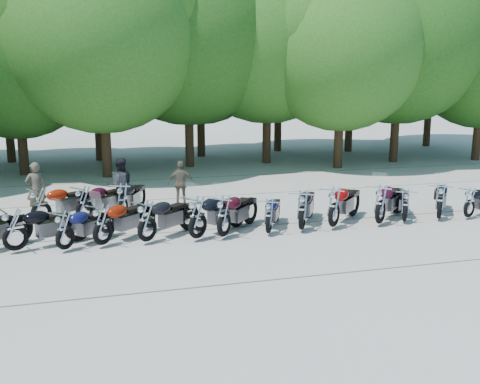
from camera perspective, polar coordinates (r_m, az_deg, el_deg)
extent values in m
plane|color=gray|center=(15.79, 1.43, -5.01)|extent=(90.00, 90.00, 0.00)
cylinder|color=#3A2614|center=(27.61, -21.26, 5.05)|extent=(0.44, 0.44, 3.31)
sphere|color=#286319|center=(27.46, -21.85, 12.65)|extent=(7.31, 7.31, 7.31)
cylinder|color=#3A2614|center=(25.85, -13.50, 5.81)|extent=(0.44, 0.44, 3.93)
sphere|color=#357721|center=(25.76, -13.99, 15.48)|extent=(8.70, 8.70, 8.70)
cylinder|color=#3A2614|center=(28.09, -5.18, 6.76)|extent=(0.44, 0.44, 4.13)
sphere|color=#286319|center=(28.05, -5.37, 16.11)|extent=(9.13, 9.13, 9.13)
cylinder|color=#3A2614|center=(29.19, 2.74, 6.96)|extent=(0.44, 0.44, 4.09)
sphere|color=#357721|center=(29.14, 2.83, 15.87)|extent=(9.04, 9.04, 9.04)
cylinder|color=#3A2614|center=(28.07, 10.00, 6.10)|extent=(0.44, 0.44, 3.62)
sphere|color=#357721|center=(27.95, 10.31, 14.30)|extent=(8.00, 8.00, 8.00)
cylinder|color=#3A2614|center=(30.61, 15.48, 6.67)|extent=(0.44, 0.44, 3.98)
sphere|color=#286319|center=(30.54, 15.96, 14.92)|extent=(8.79, 8.79, 8.79)
cylinder|color=#3A2614|center=(32.77, 23.01, 5.97)|extent=(0.44, 0.44, 3.41)
cylinder|color=#3A2614|center=(31.80, -22.40, 5.97)|extent=(0.44, 0.44, 3.52)
sphere|color=#357721|center=(31.69, -22.98, 12.99)|extent=(7.78, 7.78, 7.78)
cylinder|color=#3A2614|center=(31.03, -14.16, 6.29)|extent=(0.44, 0.44, 3.42)
sphere|color=#286319|center=(30.90, -14.53, 13.29)|extent=(7.56, 7.56, 7.56)
cylinder|color=#3A2614|center=(31.66, -3.99, 6.86)|extent=(0.44, 0.44, 3.56)
sphere|color=#286319|center=(31.55, -4.10, 14.02)|extent=(7.88, 7.88, 7.88)
cylinder|color=#3A2614|center=(33.89, 3.87, 7.37)|extent=(0.44, 0.44, 3.76)
sphere|color=#286319|center=(33.81, 3.97, 14.42)|extent=(8.31, 8.31, 8.31)
cylinder|color=#3A2614|center=(34.16, 11.03, 7.10)|extent=(0.44, 0.44, 3.63)
sphere|color=#357721|center=(34.06, 11.30, 13.85)|extent=(8.02, 8.02, 8.02)
cylinder|color=#3A2614|center=(37.89, 18.58, 7.73)|extent=(0.44, 0.44, 4.37)
sphere|color=#286319|center=(37.89, 19.09, 15.05)|extent=(9.67, 9.67, 9.67)
imported|color=#4F4738|center=(19.56, -20.02, 0.29)|extent=(0.73, 0.57, 1.78)
imported|color=black|center=(19.00, -12.07, 0.60)|extent=(1.03, 0.87, 1.89)
imported|color=brown|center=(19.85, -5.99, 0.88)|extent=(1.01, 0.58, 1.61)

